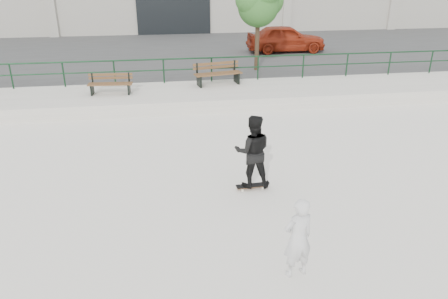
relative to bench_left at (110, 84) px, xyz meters
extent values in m
plane|color=white|center=(3.06, -9.51, -0.88)|extent=(120.00, 120.00, 0.00)
cube|color=silver|center=(3.06, -0.01, -0.63)|extent=(30.00, 3.00, 0.50)
cube|color=#3C3C3C|center=(3.06, 8.49, -0.63)|extent=(60.00, 14.00, 0.50)
cylinder|color=#14381E|center=(3.06, 1.29, 0.62)|extent=(28.00, 0.06, 0.06)
cylinder|color=#14381E|center=(3.06, 1.29, 0.17)|extent=(28.00, 0.05, 0.05)
cylinder|color=#14381E|center=(-3.94, 1.29, 0.12)|extent=(0.06, 0.06, 1.00)
cylinder|color=#14381E|center=(-1.94, 1.29, 0.12)|extent=(0.06, 0.06, 1.00)
cylinder|color=#14381E|center=(0.06, 1.29, 0.12)|extent=(0.06, 0.06, 1.00)
cylinder|color=#14381E|center=(2.06, 1.29, 0.12)|extent=(0.06, 0.06, 1.00)
cylinder|color=#14381E|center=(4.06, 1.29, 0.12)|extent=(0.06, 0.06, 1.00)
cylinder|color=#14381E|center=(6.06, 1.29, 0.12)|extent=(0.06, 0.06, 1.00)
cylinder|color=#14381E|center=(8.06, 1.29, 0.12)|extent=(0.06, 0.06, 1.00)
cylinder|color=#14381E|center=(10.06, 1.29, 0.12)|extent=(0.06, 0.06, 1.00)
cylinder|color=#14381E|center=(12.06, 1.29, 0.12)|extent=(0.06, 0.06, 1.00)
cylinder|color=#14381E|center=(14.06, 1.29, 0.12)|extent=(0.06, 0.06, 1.00)
cube|color=black|center=(3.06, 14.44, 0.72)|extent=(5.00, 0.15, 3.20)
cube|color=brown|center=(-0.02, -0.23, 0.02)|extent=(1.67, 0.23, 0.04)
cube|color=brown|center=(0.00, -0.06, 0.02)|extent=(1.67, 0.23, 0.04)
cube|color=brown|center=(0.01, 0.11, 0.02)|extent=(1.67, 0.23, 0.04)
cube|color=brown|center=(0.01, 0.18, 0.19)|extent=(1.67, 0.16, 0.09)
cube|color=brown|center=(0.01, 0.18, 0.32)|extent=(1.67, 0.16, 0.09)
cube|color=black|center=(-0.70, -0.01, -0.19)|extent=(0.09, 0.47, 0.39)
cube|color=black|center=(-0.68, 0.23, 0.19)|extent=(0.06, 0.05, 0.39)
cube|color=black|center=(0.69, -0.11, -0.19)|extent=(0.09, 0.47, 0.39)
cube|color=black|center=(0.71, 0.13, 0.19)|extent=(0.06, 0.05, 0.39)
cube|color=brown|center=(4.30, 0.50, 0.09)|extent=(1.95, 0.52, 0.04)
cube|color=brown|center=(4.26, 0.69, 0.09)|extent=(1.95, 0.52, 0.04)
cube|color=brown|center=(4.22, 0.88, 0.09)|extent=(1.95, 0.52, 0.04)
cube|color=brown|center=(4.21, 0.97, 0.29)|extent=(1.93, 0.43, 0.11)
cube|color=brown|center=(4.21, 0.97, 0.45)|extent=(1.93, 0.43, 0.11)
cube|color=black|center=(3.46, 0.53, -0.15)|extent=(0.17, 0.55, 0.46)
cube|color=black|center=(3.40, 0.80, 0.29)|extent=(0.07, 0.07, 0.46)
cube|color=black|center=(5.06, 0.85, -0.15)|extent=(0.17, 0.55, 0.46)
cube|color=black|center=(5.01, 1.13, 0.29)|extent=(0.07, 0.07, 0.46)
cylinder|color=#412F20|center=(6.40, 3.10, 0.84)|extent=(0.20, 0.20, 2.45)
sphere|color=#215820|center=(6.40, 3.10, 2.47)|extent=(1.84, 1.84, 1.84)
sphere|color=#215820|center=(6.91, 3.40, 2.68)|extent=(1.43, 1.43, 1.43)
imported|color=maroon|center=(8.94, 7.19, 0.36)|extent=(4.36, 1.82, 1.47)
cube|color=black|center=(4.01, -7.37, -0.79)|extent=(0.79, 0.25, 0.02)
cube|color=brown|center=(4.01, -7.37, -0.81)|extent=(0.79, 0.25, 0.01)
cube|color=#A9A9AE|center=(3.75, -7.39, -0.84)|extent=(0.07, 0.16, 0.03)
cube|color=#A9A9AE|center=(4.26, -7.36, -0.84)|extent=(0.07, 0.16, 0.03)
cylinder|color=#F1EAC9|center=(3.75, -7.49, -0.85)|extent=(0.06, 0.03, 0.06)
cylinder|color=#F1EAC9|center=(3.74, -7.30, -0.85)|extent=(0.06, 0.03, 0.06)
cylinder|color=#F1EAC9|center=(4.27, -7.45, -0.85)|extent=(0.06, 0.03, 0.06)
cylinder|color=#F1EAC9|center=(4.26, -7.26, -0.85)|extent=(0.06, 0.03, 0.06)
imported|color=black|center=(4.01, -7.37, 0.13)|extent=(0.97, 0.80, 1.83)
imported|color=silver|center=(4.13, -10.66, -0.10)|extent=(0.64, 0.50, 1.56)
camera|label=1|loc=(1.91, -16.77, 4.36)|focal=35.00mm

